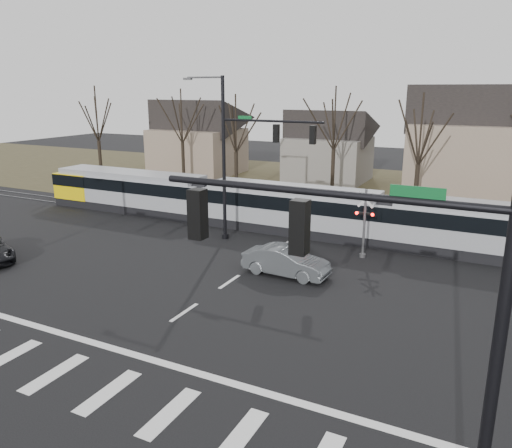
% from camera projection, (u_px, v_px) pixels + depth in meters
% --- Properties ---
extents(ground, '(140.00, 140.00, 0.00)m').
position_uv_depth(ground, '(156.00, 332.00, 20.00)').
color(ground, black).
extents(grass_verge, '(140.00, 28.00, 0.01)m').
position_uv_depth(grass_verge, '(364.00, 191.00, 47.61)').
color(grass_verge, '#38331E').
rests_on(grass_verge, ground).
extents(crosswalk, '(27.00, 2.60, 0.01)m').
position_uv_depth(crosswalk, '(81.00, 382.00, 16.54)').
color(crosswalk, silver).
rests_on(crosswalk, ground).
extents(stop_line, '(28.00, 0.35, 0.01)m').
position_uv_depth(stop_line, '(126.00, 352.00, 18.44)').
color(stop_line, silver).
rests_on(stop_line, ground).
extents(lane_dashes, '(0.18, 30.00, 0.01)m').
position_uv_depth(lane_dashes, '(302.00, 232.00, 33.80)').
color(lane_dashes, silver).
rests_on(lane_dashes, ground).
extents(rail_pair, '(90.00, 1.52, 0.06)m').
position_uv_depth(rail_pair, '(301.00, 233.00, 33.62)').
color(rail_pair, '#59595E').
rests_on(rail_pair, ground).
extents(tram, '(41.03, 3.05, 3.11)m').
position_uv_depth(tram, '(289.00, 207.00, 33.79)').
color(tram, gray).
rests_on(tram, ground).
extents(sedan, '(2.00, 4.71, 1.51)m').
position_uv_depth(sedan, '(286.00, 261.00, 25.91)').
color(sedan, '#4C5054').
rests_on(sedan, ground).
extents(signal_pole_near_right, '(6.72, 0.44, 8.00)m').
position_uv_depth(signal_pole_near_right, '(384.00, 330.00, 9.10)').
color(signal_pole_near_right, black).
rests_on(signal_pole_near_right, ground).
extents(signal_pole_far, '(9.28, 0.44, 10.20)m').
position_uv_depth(signal_pole_far, '(246.00, 152.00, 30.33)').
color(signal_pole_far, black).
rests_on(signal_pole_far, ground).
extents(rail_crossing_signal, '(1.08, 0.36, 4.00)m').
position_uv_depth(rail_crossing_signal, '(364.00, 226.00, 28.38)').
color(rail_crossing_signal, '#59595B').
rests_on(rail_crossing_signal, ground).
extents(tree_row, '(59.20, 7.20, 10.00)m').
position_uv_depth(tree_row, '(372.00, 145.00, 40.26)').
color(tree_row, black).
rests_on(tree_row, ground).
extents(house_a, '(9.72, 8.64, 8.60)m').
position_uv_depth(house_a, '(197.00, 134.00, 56.81)').
color(house_a, gray).
rests_on(house_a, ground).
extents(house_b, '(8.64, 7.56, 7.65)m').
position_uv_depth(house_b, '(329.00, 143.00, 52.19)').
color(house_b, slate).
rests_on(house_b, ground).
extents(house_c, '(10.80, 8.64, 10.10)m').
position_uv_depth(house_c, '(472.00, 139.00, 43.22)').
color(house_c, gray).
rests_on(house_c, ground).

